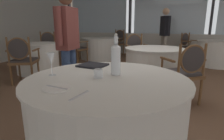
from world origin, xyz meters
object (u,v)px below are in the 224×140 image
side_plate (57,88)px  water_bottle (116,58)px  dining_chair_2_1 (118,40)px  dining_chair_0_0 (136,50)px  dining_chair_3_0 (22,57)px  menu_book (93,65)px  dining_chair_2_0 (76,45)px  dining_chair_1_0 (188,45)px  dining_chair_0_1 (186,69)px  water_tumbler (98,74)px  dining_chair_3_1 (47,46)px  diner_person_0 (68,40)px  wine_glass (51,59)px  diner_person_1 (165,31)px

side_plate → water_bottle: 0.58m
side_plate → water_bottle: (0.23, 0.51, 0.14)m
dining_chair_2_1 → dining_chair_0_0: bearing=44.9°
dining_chair_0_0 → dining_chair_3_0: 2.56m
menu_book → dining_chair_2_0: bearing=131.1°
menu_book → dining_chair_1_0: bearing=84.3°
dining_chair_0_1 → dining_chair_2_0: (-3.22, 1.94, 0.02)m
dining_chair_2_0 → water_bottle: bearing=-126.1°
dining_chair_2_0 → dining_chair_1_0: bearing=-44.0°
dining_chair_1_0 → water_tumbler: bearing=-62.7°
water_bottle → water_tumbler: bearing=-122.0°
menu_book → dining_chair_3_1: bearing=143.3°
dining_chair_0_1 → dining_chair_1_0: dining_chair_1_0 is taller
dining_chair_0_0 → dining_chair_2_0: (-2.00, 0.35, -0.01)m
side_plate → dining_chair_2_1: 6.22m
menu_book → diner_person_0: diner_person_0 is taller
side_plate → dining_chair_2_1: (-1.85, 5.93, -0.16)m
side_plate → water_tumbler: 0.38m
menu_book → dining_chair_1_0: size_ratio=0.29×
dining_chair_0_0 → diner_person_0: bearing=-49.5°
dining_chair_0_1 → dining_chair_2_1: 4.86m
dining_chair_0_0 → dining_chair_2_0: bearing=-137.1°
dining_chair_3_0 → dining_chair_3_1: bearing=0.0°
wine_glass → dining_chair_1_0: wine_glass is taller
dining_chair_2_0 → dining_chair_0_0: bearing=-84.9°
dining_chair_0_1 → menu_book: bearing=103.4°
water_bottle → dining_chair_3_1: 4.37m
water_bottle → side_plate: bearing=-114.6°
dining_chair_2_0 → dining_chair_3_0: bearing=-159.7°
side_plate → menu_book: size_ratio=0.71×
dining_chair_1_0 → diner_person_1: (-0.73, -0.40, 0.43)m
dining_chair_2_1 → diner_person_1: diner_person_1 is taller
dining_chair_2_1 → dining_chair_3_1: 2.90m
dining_chair_0_0 → dining_chair_0_1: (1.21, -1.59, -0.02)m
side_plate → diner_person_1: (0.02, 5.30, 0.23)m
diner_person_1 → wine_glass: bearing=-124.7°
diner_person_1 → dining_chair_3_0: bearing=-152.8°
water_tumbler → dining_chair_2_0: (-2.56, 3.44, -0.21)m
wine_glass → dining_chair_2_1: dining_chair_2_1 is taller
wine_glass → dining_chair_2_1: (-1.58, 5.66, -0.30)m
menu_book → dining_chair_2_1: bearing=112.6°
menu_book → dining_chair_2_0: (-2.30, 3.06, -0.18)m
water_tumbler → menu_book: bearing=124.9°
dining_chair_3_0 → dining_chair_1_0: bearing=-63.9°
dining_chair_2_1 → diner_person_0: (0.98, -4.60, 0.36)m
water_bottle → menu_book: water_bottle is taller
dining_chair_3_1 → diner_person_1: size_ratio=0.58×
dining_chair_2_0 → dining_chair_3_0: 2.17m
menu_book → dining_chair_1_0: (0.87, 4.97, -0.21)m
diner_person_1 → water_tumbler: bearing=-120.0°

